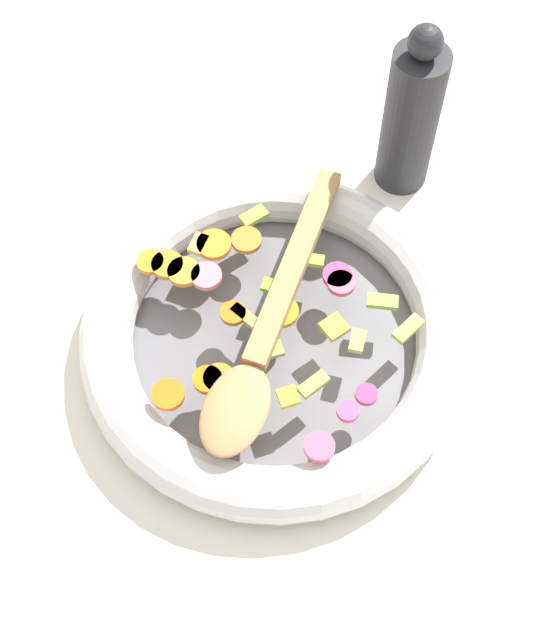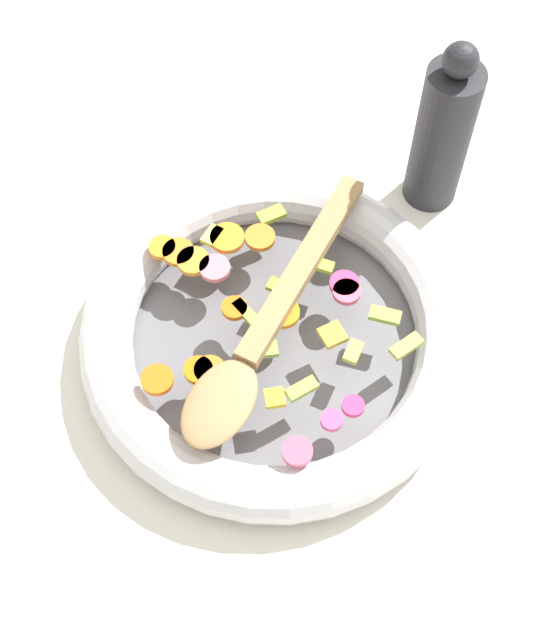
# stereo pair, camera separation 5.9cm
# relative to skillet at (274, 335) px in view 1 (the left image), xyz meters

# --- Properties ---
(ground_plane) EXTENTS (4.00, 4.00, 0.00)m
(ground_plane) POSITION_rel_skillet_xyz_m (0.00, 0.00, -0.02)
(ground_plane) COLOR silver
(skillet) EXTENTS (0.37, 0.37, 0.05)m
(skillet) POSITION_rel_skillet_xyz_m (0.00, 0.00, 0.00)
(skillet) COLOR slate
(skillet) RESTS_ON ground_plane
(chopped_vegetables) EXTENTS (0.23, 0.27, 0.01)m
(chopped_vegetables) POSITION_rel_skillet_xyz_m (-0.01, 0.02, 0.03)
(chopped_vegetables) COLOR orange
(chopped_vegetables) RESTS_ON skillet
(wooden_spoon) EXTENTS (0.30, 0.16, 0.01)m
(wooden_spoon) POSITION_rel_skillet_xyz_m (-0.02, -0.01, 0.04)
(wooden_spoon) COLOR #A87F51
(wooden_spoon) RESTS_ON chopped_vegetables
(pepper_mill) EXTENTS (0.06, 0.06, 0.20)m
(pepper_mill) POSITION_rel_skillet_xyz_m (0.24, 0.05, 0.07)
(pepper_mill) COLOR #232328
(pepper_mill) RESTS_ON ground_plane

